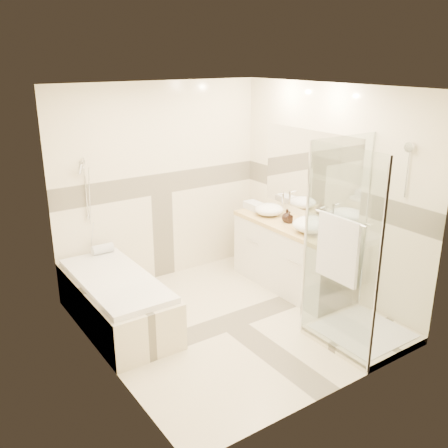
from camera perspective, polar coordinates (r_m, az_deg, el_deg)
room at (r=5.12m, az=1.09°, el=1.40°), size 2.82×3.02×2.52m
bathtub at (r=5.53m, az=-12.19°, el=-8.34°), size 0.75×1.70×0.56m
vanity at (r=6.25m, az=7.53°, el=-3.57°), size 0.58×1.62×0.85m
shower_enclosure at (r=5.22m, az=14.48°, el=-7.79°), size 0.96×0.93×2.04m
vessel_sink_near at (r=6.35m, az=5.18°, el=1.67°), size 0.37×0.37×0.15m
vessel_sink_far at (r=5.81m, az=9.97°, el=-0.05°), size 0.44×0.44×0.18m
faucet_near at (r=6.47m, az=6.68°, el=2.66°), size 0.11×0.03×0.26m
faucet_far at (r=5.94m, az=11.51°, el=0.99°), size 0.11×0.03×0.28m
amenity_bottle_a at (r=6.08m, az=7.47°, el=0.77°), size 0.08×0.08×0.15m
amenity_bottle_b at (r=6.11m, az=7.20°, el=0.95°), size 0.16×0.16×0.16m
folded_towels at (r=6.59m, az=3.49°, el=2.09°), size 0.18×0.29×0.09m
rolled_towel at (r=6.05m, az=-13.71°, el=-2.77°), size 0.25×0.11×0.11m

